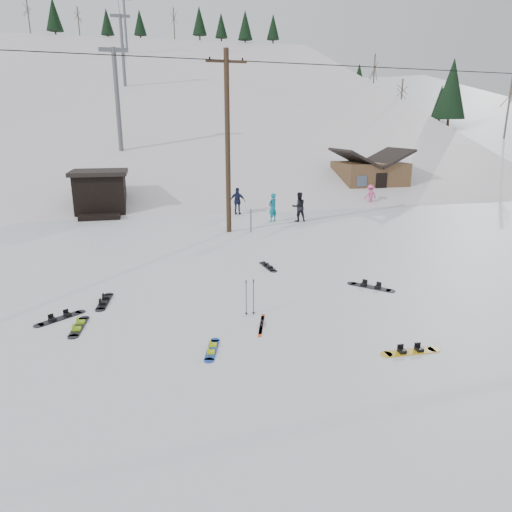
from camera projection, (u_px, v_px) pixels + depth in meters
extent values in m
plane|color=white|center=(248.00, 364.00, 10.67)|extent=(200.00, 200.00, 0.00)
cube|color=silver|center=(168.00, 252.00, 65.46)|extent=(60.00, 85.24, 65.97)
cube|color=white|center=(424.00, 239.00, 68.84)|extent=(45.66, 93.98, 54.59)
cylinder|color=#3A2819|center=(228.00, 145.00, 23.00)|extent=(0.26, 0.26, 9.00)
cube|color=#3A2819|center=(226.00, 61.00, 21.93)|extent=(2.00, 0.12, 0.12)
cylinder|color=black|center=(226.00, 59.00, 21.90)|extent=(0.08, 0.08, 0.12)
cylinder|color=#595B60|center=(251.00, 215.00, 23.84)|extent=(0.07, 0.07, 1.80)
cube|color=white|center=(251.00, 203.00, 23.63)|extent=(0.50, 0.04, 0.60)
cube|color=black|center=(101.00, 194.00, 28.90)|extent=(3.00, 3.00, 2.50)
cube|color=black|center=(99.00, 172.00, 28.53)|extent=(3.40, 3.40, 0.25)
cube|color=black|center=(100.00, 216.00, 27.52)|extent=(2.40, 1.20, 0.30)
cylinder|color=#595B60|center=(118.00, 102.00, 35.92)|extent=(0.36, 0.36, 8.00)
cube|color=#595B60|center=(114.00, 50.00, 34.88)|extent=(2.20, 0.30, 0.30)
cylinder|color=#595B60|center=(123.00, 52.00, 52.89)|extent=(0.36, 0.36, 8.00)
cube|color=#595B60|center=(120.00, 16.00, 51.85)|extent=(2.20, 0.30, 0.30)
cylinder|color=#595B60|center=(125.00, 26.00, 69.85)|extent=(0.36, 0.36, 8.00)
cube|color=brown|center=(369.00, 180.00, 36.07)|extent=(5.00, 4.00, 2.70)
cube|color=black|center=(354.00, 158.00, 35.31)|extent=(2.69, 4.40, 1.43)
cube|color=black|center=(386.00, 157.00, 35.91)|extent=(2.69, 4.40, 1.43)
cube|color=black|center=(381.00, 186.00, 34.25)|extent=(0.90, 0.06, 1.90)
cube|color=#1A42AB|center=(212.00, 350.00, 11.33)|extent=(0.53, 1.09, 0.02)
cylinder|color=#1A42AB|center=(215.00, 340.00, 11.85)|extent=(0.25, 0.25, 0.02)
cylinder|color=#1A42AB|center=(209.00, 360.00, 10.82)|extent=(0.25, 0.25, 0.02)
cube|color=#CBD60B|center=(213.00, 345.00, 11.51)|extent=(0.20, 0.17, 0.07)
cube|color=#CBD60B|center=(211.00, 352.00, 11.14)|extent=(0.20, 0.17, 0.07)
cube|color=red|center=(261.00, 326.00, 12.70)|extent=(0.51, 1.34, 0.02)
cube|color=black|center=(261.00, 325.00, 12.69)|extent=(0.14, 0.26, 0.06)
cube|color=red|center=(262.00, 324.00, 12.84)|extent=(0.51, 1.34, 0.02)
cube|color=black|center=(262.00, 323.00, 12.83)|extent=(0.14, 0.26, 0.06)
cylinder|color=black|center=(246.00, 298.00, 13.33)|extent=(0.02, 0.02, 1.05)
cylinder|color=black|center=(246.00, 313.00, 13.46)|extent=(0.08, 0.08, 0.01)
cylinder|color=black|center=(246.00, 282.00, 13.19)|extent=(0.03, 0.03, 0.10)
cylinder|color=black|center=(254.00, 298.00, 13.38)|extent=(0.02, 0.02, 1.05)
cylinder|color=black|center=(254.00, 313.00, 13.51)|extent=(0.08, 0.08, 0.01)
cylinder|color=black|center=(253.00, 281.00, 13.24)|extent=(0.03, 0.03, 0.10)
cube|color=black|center=(60.00, 318.00, 13.19)|extent=(1.18, 1.00, 0.03)
cylinder|color=black|center=(80.00, 312.00, 13.66)|extent=(0.29, 0.29, 0.03)
cylinder|color=black|center=(39.00, 325.00, 12.72)|extent=(0.29, 0.29, 0.03)
cube|color=black|center=(67.00, 314.00, 13.35)|extent=(0.25, 0.26, 0.08)
cube|color=black|center=(52.00, 319.00, 13.01)|extent=(0.25, 0.26, 0.08)
cube|color=black|center=(105.00, 302.00, 14.44)|extent=(0.46, 1.34, 0.03)
cylinder|color=black|center=(109.00, 295.00, 15.07)|extent=(0.30, 0.30, 0.03)
cylinder|color=black|center=(100.00, 310.00, 13.82)|extent=(0.30, 0.30, 0.03)
cube|color=black|center=(106.00, 298.00, 14.66)|extent=(0.23, 0.19, 0.09)
cube|color=black|center=(103.00, 303.00, 14.20)|extent=(0.23, 0.19, 0.09)
cube|color=black|center=(79.00, 327.00, 12.63)|extent=(0.42, 1.26, 0.03)
cylinder|color=black|center=(84.00, 318.00, 13.22)|extent=(0.28, 0.28, 0.03)
cylinder|color=black|center=(73.00, 337.00, 12.04)|extent=(0.28, 0.28, 0.03)
cube|color=#90C316|center=(81.00, 322.00, 12.83)|extent=(0.22, 0.17, 0.08)
cube|color=#90C316|center=(77.00, 329.00, 12.40)|extent=(0.22, 0.17, 0.08)
cube|color=black|center=(371.00, 287.00, 15.78)|extent=(1.18, 1.23, 0.03)
cylinder|color=black|center=(391.00, 291.00, 15.41)|extent=(0.32, 0.32, 0.03)
cylinder|color=black|center=(352.00, 283.00, 16.14)|extent=(0.32, 0.32, 0.03)
cube|color=black|center=(378.00, 287.00, 15.63)|extent=(0.28, 0.28, 0.09)
cube|color=black|center=(364.00, 284.00, 15.89)|extent=(0.28, 0.28, 0.09)
cube|color=gold|center=(410.00, 352.00, 11.23)|extent=(1.29, 0.33, 0.03)
cylinder|color=gold|center=(434.00, 349.00, 11.35)|extent=(0.29, 0.29, 0.03)
cylinder|color=gold|center=(386.00, 354.00, 11.10)|extent=(0.29, 0.29, 0.03)
cube|color=black|center=(419.00, 349.00, 11.25)|extent=(0.16, 0.21, 0.08)
cube|color=black|center=(402.00, 351.00, 11.17)|extent=(0.16, 0.21, 0.08)
cube|color=black|center=(268.00, 267.00, 18.06)|extent=(0.42, 1.23, 0.02)
cylinder|color=black|center=(263.00, 263.00, 18.61)|extent=(0.28, 0.28, 0.02)
cylinder|color=black|center=(274.00, 271.00, 17.51)|extent=(0.28, 0.28, 0.02)
cube|color=black|center=(266.00, 264.00, 18.24)|extent=(0.21, 0.17, 0.08)
cube|color=black|center=(270.00, 267.00, 17.85)|extent=(0.21, 0.17, 0.08)
imported|color=#0C6F80|center=(273.00, 207.00, 26.60)|extent=(0.72, 0.66, 1.66)
imported|color=black|center=(299.00, 207.00, 26.66)|extent=(0.85, 0.68, 1.71)
imported|color=#E4508B|center=(370.00, 195.00, 32.05)|extent=(1.02, 0.68, 1.47)
imported|color=#181D3C|center=(238.00, 201.00, 28.77)|extent=(1.08, 0.81, 1.70)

